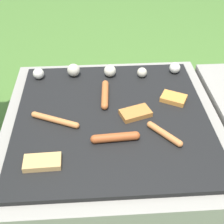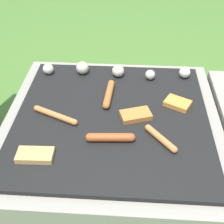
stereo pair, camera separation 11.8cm
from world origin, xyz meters
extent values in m
plane|color=#47702D|center=(0.00, 0.00, 0.00)|extent=(14.00, 14.00, 0.00)
cube|color=gray|center=(0.00, 0.00, 0.21)|extent=(0.84, 0.84, 0.42)
cube|color=black|center=(0.00, 0.00, 0.43)|extent=(0.74, 0.74, 0.02)
cylinder|color=#A34C23|center=(0.00, -0.13, 0.45)|extent=(0.15, 0.04, 0.03)
sphere|color=#A34C23|center=(-0.07, -0.14, 0.45)|extent=(0.03, 0.03, 0.03)
sphere|color=#A34C23|center=(0.08, -0.13, 0.45)|extent=(0.03, 0.03, 0.03)
cylinder|color=#B7602D|center=(-0.02, 0.12, 0.45)|extent=(0.04, 0.16, 0.03)
sphere|color=#B7602D|center=(-0.02, 0.20, 0.45)|extent=(0.03, 0.03, 0.03)
sphere|color=#B7602D|center=(-0.03, 0.05, 0.45)|extent=(0.03, 0.03, 0.03)
cylinder|color=#C6753D|center=(-0.21, -0.02, 0.45)|extent=(0.17, 0.09, 0.02)
sphere|color=#C6753D|center=(-0.30, 0.01, 0.45)|extent=(0.02, 0.02, 0.02)
sphere|color=#C6753D|center=(-0.13, -0.06, 0.45)|extent=(0.02, 0.02, 0.02)
cylinder|color=#C6753D|center=(0.18, -0.12, 0.45)|extent=(0.10, 0.12, 0.02)
sphere|color=#C6753D|center=(0.14, -0.07, 0.45)|extent=(0.02, 0.02, 0.02)
sphere|color=#C6753D|center=(0.22, -0.18, 0.45)|extent=(0.02, 0.02, 0.02)
cube|color=tan|center=(-0.24, -0.23, 0.45)|extent=(0.12, 0.07, 0.02)
cube|color=#B27033|center=(0.09, 0.00, 0.45)|extent=(0.13, 0.10, 0.02)
cube|color=#D18438|center=(0.26, 0.08, 0.45)|extent=(0.12, 0.11, 0.02)
sphere|color=silver|center=(-0.31, 0.29, 0.46)|extent=(0.05, 0.05, 0.05)
sphere|color=beige|center=(-0.15, 0.30, 0.47)|extent=(0.06, 0.06, 0.06)
sphere|color=beige|center=(0.01, 0.28, 0.47)|extent=(0.05, 0.05, 0.05)
sphere|color=beige|center=(0.15, 0.27, 0.46)|extent=(0.04, 0.04, 0.04)
sphere|color=silver|center=(0.31, 0.29, 0.46)|extent=(0.05, 0.05, 0.05)
camera|label=1|loc=(-0.06, -0.91, 1.21)|focal=50.00mm
camera|label=2|loc=(0.06, -0.91, 1.21)|focal=50.00mm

